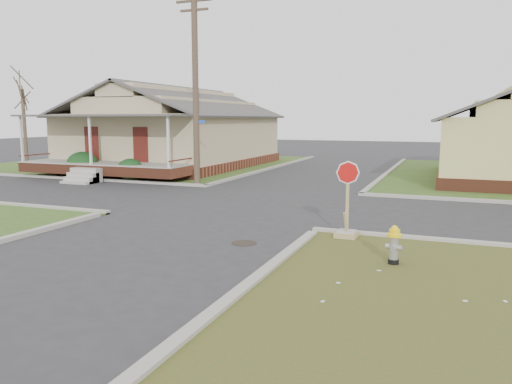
% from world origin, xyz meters
% --- Properties ---
extents(ground, '(120.00, 120.00, 0.00)m').
position_xyz_m(ground, '(0.00, 0.00, 0.00)').
color(ground, '#2C2C2E').
rests_on(ground, ground).
extents(verge_far_left, '(19.00, 19.00, 0.05)m').
position_xyz_m(verge_far_left, '(-13.00, 18.00, 0.03)').
color(verge_far_left, '#314C1B').
rests_on(verge_far_left, ground).
extents(curbs, '(80.00, 40.00, 0.12)m').
position_xyz_m(curbs, '(0.00, 5.00, 0.00)').
color(curbs, '#9B988C').
rests_on(curbs, ground).
extents(manhole, '(0.64, 0.64, 0.01)m').
position_xyz_m(manhole, '(2.20, -0.50, 0.01)').
color(manhole, black).
rests_on(manhole, ground).
extents(corner_house, '(10.10, 15.50, 5.30)m').
position_xyz_m(corner_house, '(-10.00, 16.68, 2.28)').
color(corner_house, brown).
rests_on(corner_house, ground).
extents(utility_pole, '(1.80, 0.28, 9.00)m').
position_xyz_m(utility_pole, '(-4.20, 8.90, 4.66)').
color(utility_pole, '#423326').
rests_on(utility_pole, ground).
extents(tree_far_left, '(0.22, 0.22, 4.90)m').
position_xyz_m(tree_far_left, '(-18.00, 12.00, 2.50)').
color(tree_far_left, '#423326').
rests_on(tree_far_left, verge_far_left).
extents(fire_hydrant, '(0.31, 0.31, 0.84)m').
position_xyz_m(fire_hydrant, '(5.96, -1.14, 0.51)').
color(fire_hydrant, black).
rests_on(fire_hydrant, ground).
extents(stop_sign, '(0.57, 0.56, 2.02)m').
position_xyz_m(stop_sign, '(4.53, 0.93, 0.49)').
color(stop_sign, tan).
rests_on(stop_sign, ground).
extents(hedge_left, '(1.64, 1.34, 1.25)m').
position_xyz_m(hedge_left, '(-11.50, 9.56, 0.67)').
color(hedge_left, '#163C17').
rests_on(hedge_left, verge_far_left).
extents(hedge_right, '(1.43, 1.18, 1.10)m').
position_xyz_m(hedge_right, '(-8.12, 9.12, 0.60)').
color(hedge_right, '#163C17').
rests_on(hedge_right, verge_far_left).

